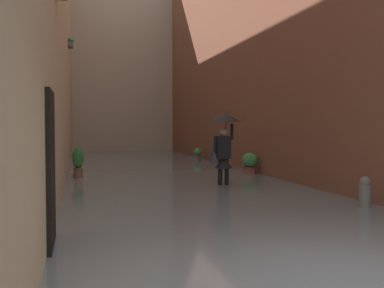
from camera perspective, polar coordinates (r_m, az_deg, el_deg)
name	(u,v)px	position (r m, az deg, el deg)	size (l,w,h in m)	color
ground_plane	(156,173)	(16.81, -4.52, -3.60)	(61.98, 61.98, 0.00)	#605B56
flood_water	(156,171)	(16.81, -4.52, -3.42)	(7.10, 30.79, 0.11)	slate
building_facade_left	(260,31)	(18.21, 8.49, 13.80)	(2.04, 28.79, 10.73)	brown
building_facade_right	(39,13)	(16.99, -18.69, 15.32)	(2.04, 28.79, 11.18)	tan
building_facade_far	(122,59)	(30.23, -8.78, 10.47)	(9.90, 1.80, 12.07)	tan
person_wading	(224,137)	(12.48, 4.09, 0.84)	(0.89, 0.89, 2.13)	black
potted_plant_far_right	(78,163)	(14.64, -14.09, -2.29)	(0.36, 0.36, 1.06)	brown
potted_plant_near_left	(197,155)	(21.61, 0.69, -1.36)	(0.36, 0.36, 0.67)	#66605B
potted_plant_far_left	(250,163)	(15.44, 7.26, -2.44)	(0.52, 0.52, 0.82)	brown
mooring_bollard	(365,195)	(9.71, 20.86, -5.94)	(0.23, 0.23, 0.72)	slate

